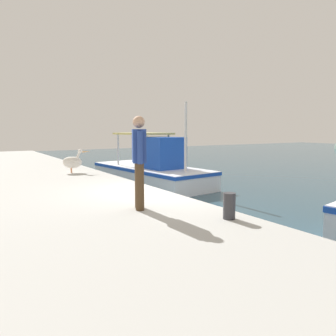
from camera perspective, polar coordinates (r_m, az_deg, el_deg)
The scene contains 4 objects.
fishing_boat_nearest at distance 13.47m, azimuth -2.83°, elevation -0.22°, with size 6.25×2.79×3.27m.
pelican at distance 11.55m, azimuth -16.58°, elevation 1.14°, with size 0.42×0.96×0.82m.
fisherman_standing at distance 5.97m, azimuth -5.14°, elevation 1.67°, with size 0.54×0.37×1.73m.
mooring_bollard_nearest at distance 5.48m, azimuth 10.80°, elevation -6.61°, with size 0.20×0.20×0.44m, color #333338.
Camera 1 is at (6.65, -4.12, 2.28)m, focal length 34.41 mm.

